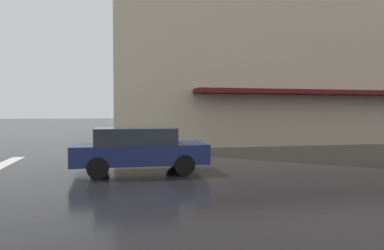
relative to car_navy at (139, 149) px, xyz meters
The scene contains 1 object.
car_navy is the anchor object (origin of this frame).
Camera 1 is at (-5.65, -4.82, 1.89)m, focal length 33.18 mm.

